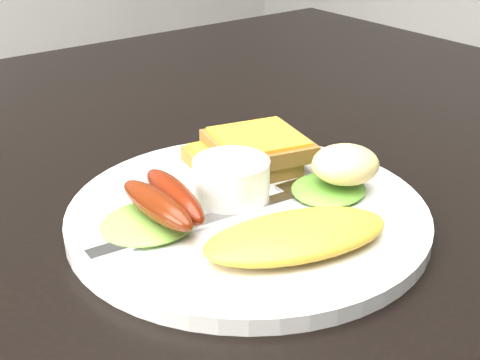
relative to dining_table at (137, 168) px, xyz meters
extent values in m
cube|color=black|center=(0.00, 0.00, 0.00)|extent=(1.20, 0.80, 0.04)
imported|color=navy|center=(0.37, 0.71, -0.02)|extent=(0.52, 0.35, 1.42)
cylinder|color=white|center=(0.00, -0.18, 0.03)|extent=(0.28, 0.28, 0.01)
ellipsoid|color=#5CA43C|center=(-0.08, -0.16, 0.04)|extent=(0.08, 0.08, 0.01)
ellipsoid|color=#529A2F|center=(0.07, -0.20, 0.04)|extent=(0.08, 0.08, 0.01)
ellipsoid|color=gold|center=(-0.01, -0.25, 0.04)|extent=(0.15, 0.10, 0.02)
ellipsoid|color=maroon|center=(-0.07, -0.17, 0.05)|extent=(0.02, 0.09, 0.02)
ellipsoid|color=#650E05|center=(-0.06, -0.16, 0.05)|extent=(0.04, 0.09, 0.02)
cylinder|color=white|center=(0.00, -0.16, 0.05)|extent=(0.07, 0.07, 0.03)
cube|color=olive|center=(0.04, -0.12, 0.04)|extent=(0.09, 0.09, 0.01)
cube|color=brown|center=(0.05, -0.12, 0.05)|extent=(0.09, 0.09, 0.01)
ellipsoid|color=beige|center=(0.08, -0.20, 0.06)|extent=(0.06, 0.06, 0.03)
cube|color=#ADAFB7|center=(-0.05, -0.18, 0.03)|extent=(0.17, 0.03, 0.00)
camera|label=1|loc=(-0.28, -0.54, 0.27)|focal=50.00mm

